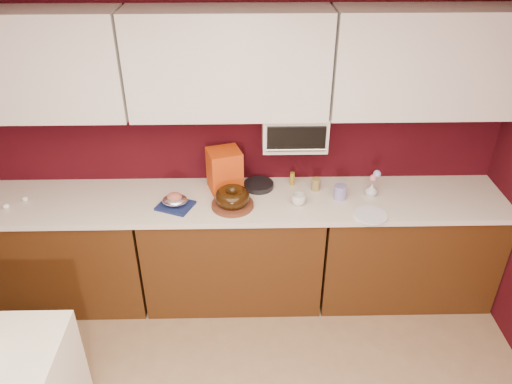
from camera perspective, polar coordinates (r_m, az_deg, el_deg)
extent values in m
cube|color=white|center=(1.17, -6.82, 14.54)|extent=(4.00, 4.50, 0.02)
cube|color=#37070E|center=(3.72, -2.83, 6.30)|extent=(4.00, 0.02, 2.50)
cube|color=#45250D|center=(4.15, -21.46, -6.46)|extent=(1.31, 0.58, 0.86)
cube|color=#45250D|center=(3.89, -2.61, -6.67)|extent=(1.31, 0.58, 0.86)
cube|color=#45250D|center=(4.08, 16.57, -6.15)|extent=(1.31, 0.58, 0.86)
cube|color=silver|center=(3.63, -2.78, -1.08)|extent=(4.00, 0.62, 0.04)
cube|color=white|center=(3.65, -25.17, 12.96)|extent=(1.31, 0.33, 0.70)
cube|color=white|center=(3.35, -3.16, 14.39)|extent=(1.31, 0.33, 0.70)
cube|color=white|center=(3.57, 19.45, 13.76)|extent=(1.31, 0.33, 0.70)
cube|color=white|center=(3.55, 4.40, 7.18)|extent=(0.45, 0.30, 0.25)
cube|color=black|center=(3.41, 4.63, 6.07)|extent=(0.40, 0.02, 0.18)
cylinder|color=silver|center=(3.43, 4.60, 4.83)|extent=(0.42, 0.02, 0.02)
cylinder|color=#5D2D1C|center=(3.53, -2.69, -1.47)|extent=(0.31, 0.31, 0.03)
torus|color=black|center=(3.50, -2.72, -0.56)|extent=(0.29, 0.29, 0.10)
cube|color=navy|center=(3.57, -9.19, -1.55)|extent=(0.29, 0.27, 0.02)
ellipsoid|color=white|center=(3.55, -9.26, -0.93)|extent=(0.21, 0.19, 0.07)
ellipsoid|color=#B96354|center=(3.54, -9.29, -0.59)|extent=(0.12, 0.11, 0.07)
cube|color=#AC200B|center=(3.68, -3.61, 2.54)|extent=(0.28, 0.27, 0.31)
cylinder|color=black|center=(3.75, 0.31, 0.79)|extent=(0.28, 0.28, 0.04)
imported|color=silver|center=(3.55, 4.90, -0.75)|extent=(0.12, 0.12, 0.10)
cylinder|color=navy|center=(3.65, 9.61, -0.01)|extent=(0.09, 0.09, 0.11)
imported|color=silver|center=(3.73, 13.07, 0.33)|extent=(0.09, 0.09, 0.11)
sphere|color=pink|center=(3.68, 13.25, 1.58)|extent=(0.05, 0.05, 0.05)
sphere|color=#9AAFF6|center=(3.70, 13.67, 2.03)|extent=(0.05, 0.05, 0.05)
cylinder|color=white|center=(3.52, 12.99, -2.59)|extent=(0.30, 0.30, 0.01)
cylinder|color=olive|center=(3.78, 4.16, 1.52)|extent=(0.05, 0.05, 0.10)
cylinder|color=olive|center=(3.73, 6.85, 0.88)|extent=(0.08, 0.08, 0.09)
ellipsoid|color=white|center=(3.92, -26.66, -1.46)|extent=(0.05, 0.04, 0.04)
ellipsoid|color=white|center=(3.95, -24.89, -0.72)|extent=(0.05, 0.04, 0.04)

